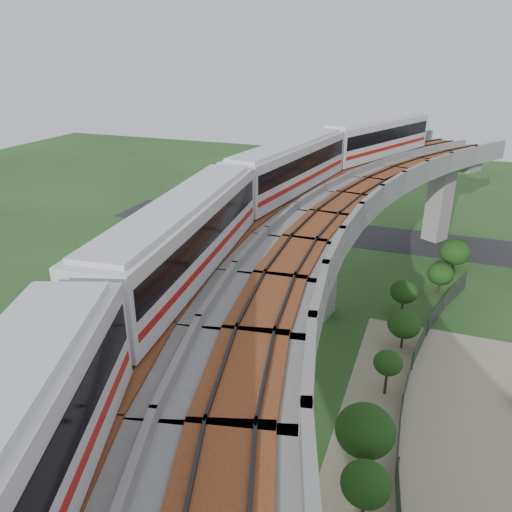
# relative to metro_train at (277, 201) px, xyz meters

# --- Properties ---
(ground) EXTENTS (160.00, 160.00, 0.00)m
(ground) POSITION_rel_metro_train_xyz_m (-0.35, -0.53, -12.31)
(ground) COLOR #23481C
(ground) RESTS_ON ground
(dirt_lot) EXTENTS (18.00, 26.00, 0.04)m
(dirt_lot) POSITION_rel_metro_train_xyz_m (13.65, -2.53, -12.29)
(dirt_lot) COLOR gray
(dirt_lot) RESTS_ON ground
(asphalt_road) EXTENTS (60.00, 8.00, 0.03)m
(asphalt_road) POSITION_rel_metro_train_xyz_m (-0.35, 29.47, -12.29)
(asphalt_road) COLOR #232326
(asphalt_road) RESTS_ON ground
(viaduct) EXTENTS (19.58, 73.98, 11.40)m
(viaduct) POSITION_rel_metro_train_xyz_m (3.49, -0.53, -3.26)
(viaduct) COLOR #99968E
(viaduct) RESTS_ON ground
(metro_train) EXTENTS (10.81, 61.34, 3.64)m
(metro_train) POSITION_rel_metro_train_xyz_m (0.00, 0.00, 0.00)
(metro_train) COLOR silver
(metro_train) RESTS_ON ground
(fence) EXTENTS (3.87, 38.73, 1.50)m
(fence) POSITION_rel_metro_train_xyz_m (9.40, -0.53, -11.56)
(fence) COLOR #2D382D
(fence) RESTS_ON ground
(tree_0) EXTENTS (2.92, 2.92, 3.11)m
(tree_0) POSITION_rel_metro_train_xyz_m (10.80, 23.06, -10.44)
(tree_0) COLOR #382314
(tree_0) RESTS_ON ground
(tree_1) EXTENTS (2.26, 2.26, 2.79)m
(tree_1) POSITION_rel_metro_train_xyz_m (9.64, 17.23, -10.48)
(tree_1) COLOR #382314
(tree_1) RESTS_ON ground
(tree_2) EXTENTS (2.23, 2.23, 3.01)m
(tree_2) POSITION_rel_metro_train_xyz_m (6.97, 12.12, -10.25)
(tree_2) COLOR #382314
(tree_2) RESTS_ON ground
(tree_3) EXTENTS (2.37, 2.37, 3.03)m
(tree_3) POSITION_rel_metro_train_xyz_m (7.44, 6.94, -10.29)
(tree_3) COLOR #382314
(tree_3) RESTS_ON ground
(tree_4) EXTENTS (1.80, 1.80, 3.10)m
(tree_4) POSITION_rel_metro_train_xyz_m (6.96, 1.24, -9.99)
(tree_4) COLOR #382314
(tree_4) RESTS_ON ground
(tree_5) EXTENTS (3.00, 3.00, 3.95)m
(tree_5) POSITION_rel_metro_train_xyz_m (6.62, -5.54, -9.63)
(tree_5) COLOR #382314
(tree_5) RESTS_ON ground
(tree_6) EXTENTS (2.26, 2.26, 3.37)m
(tree_6) POSITION_rel_metro_train_xyz_m (7.15, -8.58, -9.91)
(tree_6) COLOR #382314
(tree_6) RESTS_ON ground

